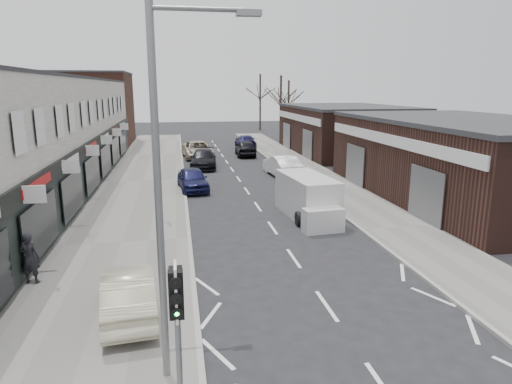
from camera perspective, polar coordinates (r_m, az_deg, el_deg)
name	(u,v)px	position (r m, az deg, el deg)	size (l,w,h in m)	color
ground	(351,341)	(12.75, 11.79, -17.76)	(160.00, 160.00, 0.00)	black
pavement_left	(143,181)	(32.86, -13.94, 1.30)	(5.50, 64.00, 0.12)	slate
pavement_right	(315,176)	(34.27, 7.39, 2.05)	(3.50, 64.00, 0.12)	slate
shop_terrace_left	(23,137)	(31.18, -27.14, 6.16)	(8.00, 41.00, 7.10)	silver
brick_block_far	(94,110)	(55.96, -19.57, 9.66)	(8.00, 10.00, 8.00)	#4D2B21
right_unit_near	(466,161)	(29.69, 24.77, 3.58)	(10.00, 18.00, 4.50)	#361E18
right_unit_far	(345,130)	(47.41, 11.06, 7.58)	(10.00, 16.00, 4.50)	#361E18
tree_far_a	(280,138)	(59.98, 3.06, 6.70)	(3.60, 3.60, 8.00)	#382D26
tree_far_b	(288,134)	(66.37, 4.03, 7.29)	(3.60, 3.60, 7.50)	#382D26
tree_far_c	(260,130)	(71.59, 0.52, 7.72)	(3.60, 3.60, 8.50)	#382D26
traffic_light	(177,304)	(9.07, -9.88, -13.68)	(0.28, 0.60, 3.10)	slate
street_lamp	(166,179)	(9.52, -11.16, 1.60)	(2.23, 0.22, 8.00)	slate
warning_sign	(160,178)	(22.56, -11.89, 1.77)	(0.12, 0.80, 2.70)	slate
white_van	(308,198)	(23.23, 6.52, -0.76)	(2.35, 5.58, 2.11)	silver
sedan_on_pavement	(129,293)	(13.69, -15.63, -12.04)	(1.41, 4.03, 1.33)	beige
pedestrian	(30,258)	(16.85, -26.44, -7.40)	(0.64, 0.42, 1.75)	black
parked_car_left_a	(193,179)	(29.53, -7.93, 1.60)	(1.71, 4.26, 1.45)	#141740
parked_car_left_b	(203,159)	(37.81, -6.60, 4.12)	(2.06, 5.07, 1.47)	black
parked_car_left_c	(197,150)	(43.32, -7.33, 5.27)	(2.58, 5.59, 1.55)	#B9AB94
parked_car_right_a	(282,166)	(34.07, 3.25, 3.30)	(1.65, 4.74, 1.56)	white
parked_car_right_b	(246,148)	(44.22, -1.31, 5.51)	(1.80, 4.49, 1.53)	black
parked_car_right_c	(245,142)	(49.75, -1.32, 6.29)	(2.05, 5.04, 1.46)	#16133D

